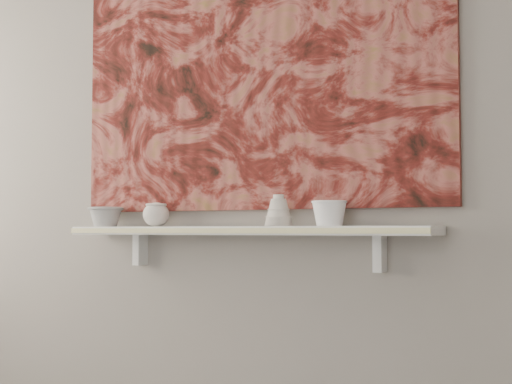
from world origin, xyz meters
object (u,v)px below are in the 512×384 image
Objects in this scene: shelf at (240,231)px; bowl_white at (329,213)px; cup_cream at (156,215)px; bell_vessel at (279,210)px; painting at (251,60)px; bowl_grey at (106,216)px.

shelf is 11.93× the size of bowl_white.
shelf is 0.37m from cup_cream.
bell_vessel is (0.15, 0.00, 0.07)m from shelf.
painting is 0.58m from bell_vessel.
shelf is at bearing -90.00° from painting.
bowl_grey is at bearing 180.00° from shelf.
bowl_grey is at bearing -172.50° from painting.
painting is (0.00, 0.08, 0.62)m from shelf.
bowl_white is at bearing 0.00° from bowl_grey.
shelf is 0.63m from painting.
bowl_white is at bearing -13.30° from painting.
bowl_grey is 0.95m from bowl_white.
bell_vessel is (0.15, -0.08, -0.56)m from painting.
cup_cream is at bearing 180.00° from bell_vessel.
cup_cream is 0.85× the size of bowl_white.
painting reaches higher than bowl_grey.
painting is 12.78× the size of bowl_white.
bell_vessel is (0.52, 0.00, 0.01)m from cup_cream.
cup_cream reaches higher than bowl_white.
shelf is 0.35m from bowl_white.
painting is 0.84m from bowl_grey.
bowl_white is at bearing 0.00° from shelf.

